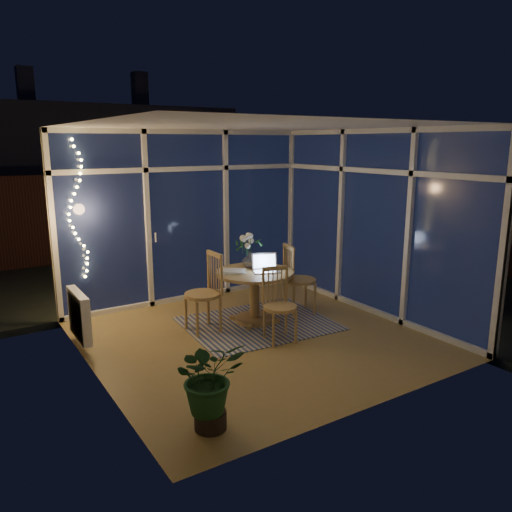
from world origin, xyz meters
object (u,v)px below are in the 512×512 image
at_px(dining_table, 255,297).
at_px(chair_front, 280,305).
at_px(chair_right, 300,278).
at_px(laptop, 266,263).
at_px(potted_plant, 210,388).
at_px(flower_vase, 250,260).
at_px(chair_left, 202,293).

height_order(dining_table, chair_front, chair_front).
bearing_deg(chair_right, laptop, 110.75).
distance_m(chair_right, chair_front, 1.12).
distance_m(dining_table, potted_plant, 2.66).
relative_size(chair_right, flower_vase, 4.88).
bearing_deg(chair_left, chair_right, 85.65).
bearing_deg(chair_front, dining_table, 94.14).
distance_m(chair_left, chair_right, 1.51).
distance_m(chair_front, flower_vase, 1.03).
distance_m(chair_left, potted_plant, 2.30).
bearing_deg(chair_left, laptop, 78.42).
height_order(laptop, potted_plant, laptop).
bearing_deg(dining_table, laptop, -40.15).
bearing_deg(flower_vase, potted_plant, -128.70).
bearing_deg(laptop, chair_left, -169.73).
xyz_separation_m(dining_table, flower_vase, (0.06, 0.21, 0.46)).
bearing_deg(chair_right, potted_plant, 142.95).
relative_size(dining_table, chair_right, 1.03).
xyz_separation_m(chair_right, potted_plant, (-2.48, -1.99, -0.13)).
bearing_deg(chair_front, chair_right, 51.95).
height_order(chair_left, chair_front, chair_left).
relative_size(chair_left, flower_vase, 5.01).
bearing_deg(chair_front, potted_plant, -130.04).
height_order(chair_right, flower_vase, chair_right).
bearing_deg(dining_table, potted_plant, -130.54).
bearing_deg(flower_vase, laptop, -78.37).
xyz_separation_m(dining_table, potted_plant, (-1.73, -2.02, 0.02)).
height_order(dining_table, laptop, laptop).
bearing_deg(laptop, flower_vase, 122.71).
relative_size(dining_table, flower_vase, 5.01).
xyz_separation_m(dining_table, laptop, (0.12, -0.10, 0.49)).
bearing_deg(potted_plant, chair_right, 38.70).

